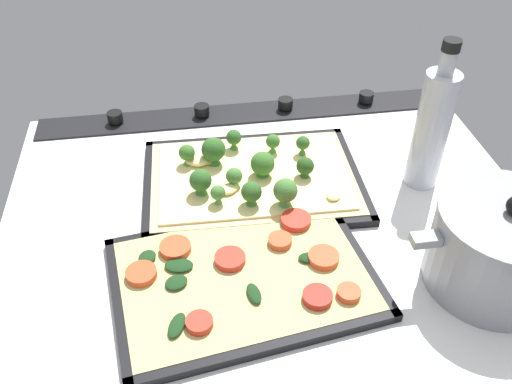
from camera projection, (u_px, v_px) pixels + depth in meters
The scene contains 8 objects.
ground_plane at pixel (273, 231), 83.00cm from camera, with size 79.85×69.24×3.00cm, color white.
stove_control_panel at pixel (244, 112), 105.40cm from camera, with size 76.66×7.00×2.60cm.
baking_tray_front at pixel (253, 182), 89.13cm from camera, with size 35.27×25.64×1.30cm.
broccoli_pizza at pixel (250, 175), 87.88cm from camera, with size 32.80×23.17×6.08cm.
baking_tray_back at pixel (244, 280), 73.19cm from camera, with size 36.84×28.28×1.30cm.
veggie_pizza_back at pixel (244, 274), 72.90cm from camera, with size 34.12×25.57×1.90cm.
cooking_pot at pixel (500, 248), 69.92cm from camera, with size 24.51×17.66×14.18cm.
oil_bottle at pixel (432, 128), 83.44cm from camera, with size 5.20×5.20×24.27cm.
Camera 1 is at (11.62, 59.12, 55.95)cm, focal length 38.93 mm.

